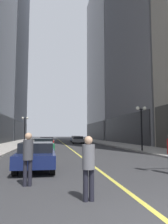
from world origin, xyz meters
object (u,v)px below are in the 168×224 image
car_green (44,145)px  car_blue (76,139)px  pedestrian_with_orange_bag (28,155)px  street_lamp_right_mid (141,118)px  street_lamp_left_far (25,124)px  car_grey (78,140)px  car_red (47,141)px  pedestrian_in_grey_suit (89,163)px  car_navy (36,155)px

car_green → car_blue: (5.83, 23.98, -0.00)m
pedestrian_with_orange_bag → street_lamp_right_mid: bearing=52.6°
street_lamp_left_far → car_grey: bearing=20.5°
street_lamp_left_far → car_blue: bearing=47.2°
car_red → street_lamp_left_far: bearing=123.2°
car_grey → pedestrian_with_orange_bag: size_ratio=2.45×
pedestrian_with_orange_bag → pedestrian_in_grey_suit: bearing=-47.6°
car_red → street_lamp_right_mid: street_lamp_right_mid is taller
street_lamp_left_far → street_lamp_right_mid: (12.80, -15.46, 0.00)m
car_navy → car_grey: same height
car_red → car_navy: bearing=-90.7°
car_grey → street_lamp_left_far: bearing=-159.5°
car_green → car_red: same height
car_green → car_grey: size_ratio=1.06×
pedestrian_in_grey_suit → car_blue: bearing=84.0°
pedestrian_with_orange_bag → pedestrian_in_grey_suit: 2.60m
pedestrian_in_grey_suit → street_lamp_right_mid: bearing=61.6°
car_red → street_lamp_left_far: 7.05m
car_navy → street_lamp_right_mid: (9.43, 8.90, 2.54)m
pedestrian_with_orange_bag → pedestrian_in_grey_suit: (1.76, -1.92, -0.06)m
pedestrian_in_grey_suit → car_red: bearing=93.4°
pedestrian_in_grey_suit → car_grey: bearing=83.5°
car_red → street_lamp_left_far: street_lamp_left_far is taller
car_grey → pedestrian_in_grey_suit: size_ratio=2.60×
car_blue → pedestrian_in_grey_suit: (-4.18, -39.74, 0.27)m
street_lamp_left_far → pedestrian_in_grey_suit: bearing=-80.4°
car_blue → street_lamp_left_far: size_ratio=1.01×
car_blue → pedestrian_in_grey_suit: size_ratio=2.64×
car_red → street_lamp_right_mid: size_ratio=0.93×
car_red → street_lamp_left_far: size_ratio=0.93×
car_green → car_red: (0.20, 8.52, -0.00)m
car_red → car_grey: bearing=59.2°
car_navy → pedestrian_in_grey_suit: pedestrian_in_grey_suit is taller
car_blue → street_lamp_left_far: street_lamp_left_far is taller
car_green → pedestrian_with_orange_bag: bearing=-90.4°
car_blue → pedestrian_with_orange_bag: 38.28m
car_navy → car_grey: bearing=78.8°
car_navy → street_lamp_right_mid: size_ratio=1.00×
car_green → pedestrian_in_grey_suit: (1.65, -15.76, 0.27)m
pedestrian_with_orange_bag → street_lamp_right_mid: (9.49, 12.40, 2.21)m
car_green → car_blue: 24.68m
car_navy → pedestrian_in_grey_suit: size_ratio=2.61×
car_red → car_blue: 16.46m
car_navy → pedestrian_in_grey_suit: (1.69, -5.42, 0.27)m
car_green → street_lamp_right_mid: street_lamp_right_mid is taller
car_navy → car_grey: size_ratio=1.01×
pedestrian_in_grey_suit → street_lamp_left_far: (-5.06, 29.78, 2.27)m
car_green → pedestrian_with_orange_bag: 13.84m
car_navy → car_green: 10.34m
car_navy → car_green: (0.03, 10.34, 0.00)m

